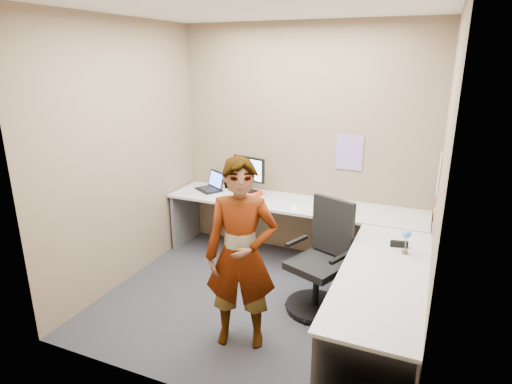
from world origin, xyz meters
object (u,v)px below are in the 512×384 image
at_px(office_chair, 321,267).
at_px(monitor, 249,171).
at_px(person, 241,255).
at_px(desk, 315,239).

bearing_deg(office_chair, monitor, 163.65).
xyz_separation_m(office_chair, person, (-0.47, -0.75, 0.37)).
height_order(desk, person, person).
height_order(desk, office_chair, office_chair).
xyz_separation_m(desk, office_chair, (0.13, -0.25, -0.16)).
bearing_deg(office_chair, desk, 140.27).
bearing_deg(person, monitor, 94.52).
relative_size(monitor, office_chair, 0.41).
distance_m(desk, person, 1.08).
height_order(monitor, office_chair, monitor).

